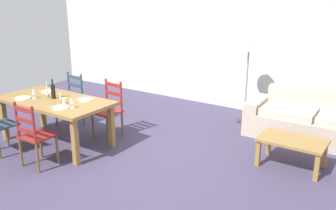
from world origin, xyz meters
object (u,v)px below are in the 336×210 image
object	(u,v)px
dining_table	(55,105)
wine_glass_near_left	(33,92)
coffee_table	(292,143)
dining_chair_far_left	(71,100)
coffee_cup_primary	(64,101)
standing_lamp	(249,48)
wine_glass_near_right	(72,101)
couch	(317,124)
dining_chair_near_right	(34,135)
dining_chair_far_right	(109,109)
wine_bottle	(53,91)

from	to	relation	value
dining_table	wine_glass_near_left	distance (m)	0.39
coffee_table	dining_chair_far_left	bearing A→B (deg)	-172.40
coffee_cup_primary	standing_lamp	size ratio (longest dim) A/B	0.05
wine_glass_near_right	coffee_cup_primary	world-z (taller)	wine_glass_near_right
couch	standing_lamp	world-z (taller)	standing_lamp
dining_chair_far_left	coffee_table	world-z (taller)	dining_chair_far_left
dining_chair_near_right	coffee_table	world-z (taller)	dining_chair_near_right
dining_table	dining_chair_far_left	distance (m)	0.91
dining_chair_far_right	wine_glass_near_right	bearing A→B (deg)	-83.99
wine_glass_near_right	standing_lamp	distance (m)	3.28
dining_chair_far_right	couch	distance (m)	3.49
dining_chair_far_left	wine_glass_near_left	xyz separation A→B (m)	(0.17, -0.90, 0.38)
wine_glass_near_left	coffee_table	size ratio (longest dim) A/B	0.18
wine_glass_near_left	couch	distance (m)	4.66
dining_chair_far_left	standing_lamp	xyz separation A→B (m)	(2.63, 1.92, 0.93)
dining_chair_near_right	coffee_table	size ratio (longest dim) A/B	1.07
wine_glass_near_left	coffee_table	world-z (taller)	wine_glass_near_left
dining_chair_far_left	standing_lamp	size ratio (longest dim) A/B	0.59
couch	standing_lamp	bearing A→B (deg)	172.20
dining_table	wine_glass_near_right	xyz separation A→B (m)	(0.58, -0.15, 0.20)
dining_chair_near_right	wine_bottle	bearing A→B (deg)	121.71
coffee_table	dining_chair_near_right	bearing A→B (deg)	-146.27
coffee_cup_primary	standing_lamp	distance (m)	3.35
wine_glass_near_left	couch	world-z (taller)	wine_glass_near_left
wine_glass_near_right	coffee_table	world-z (taller)	wine_glass_near_right
dining_chair_far_left	coffee_table	bearing A→B (deg)	7.60
dining_chair_far_left	coffee_cup_primary	xyz separation A→B (m)	(0.80, -0.82, 0.32)
dining_chair_far_left	wine_glass_near_left	size ratio (longest dim) A/B	5.96
coffee_table	standing_lamp	xyz separation A→B (m)	(-1.28, 1.40, 1.06)
dining_chair_far_right	wine_bottle	xyz separation A→B (m)	(-0.54, -0.69, 0.39)
wine_bottle	wine_glass_near_right	xyz separation A→B (m)	(0.63, -0.19, -0.01)
dining_chair_far_right	wine_glass_near_right	world-z (taller)	dining_chair_far_right
wine_glass_near_left	coffee_cup_primary	size ratio (longest dim) A/B	1.79
wine_glass_near_right	coffee_table	distance (m)	3.22
couch	dining_chair_far_right	bearing A→B (deg)	-149.59
standing_lamp	dining_table	bearing A→B (deg)	-128.74
dining_table	dining_chair_far_right	xyz separation A→B (m)	(0.49, 0.73, -0.19)
standing_lamp	wine_glass_near_left	bearing A→B (deg)	-131.04
wine_bottle	coffee_table	distance (m)	3.72
dining_chair_far_right	wine_glass_near_right	distance (m)	0.96
dining_chair_near_right	wine_bottle	size ratio (longest dim) A/B	3.04
dining_table	dining_chair_far_right	bearing A→B (deg)	56.03
dining_chair_far_right	coffee_table	distance (m)	2.99
dining_chair_far_right	standing_lamp	distance (m)	2.72
dining_chair_far_left	wine_glass_near_left	distance (m)	0.99
dining_chair_far_right	wine_bottle	distance (m)	0.96
dining_chair_far_right	wine_bottle	world-z (taller)	wine_bottle
wine_glass_near_right	couch	xyz separation A→B (m)	(2.91, 2.64, -0.57)
dining_chair_far_right	wine_glass_near_left	distance (m)	1.24
wine_glass_near_left	dining_chair_far_right	bearing A→B (deg)	47.52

